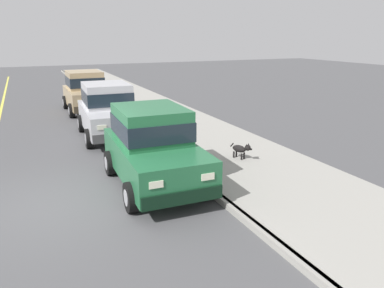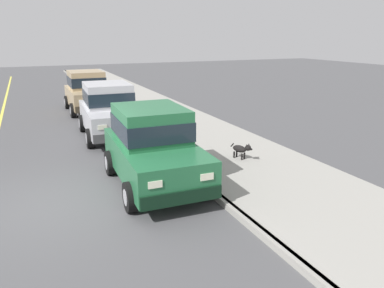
{
  "view_description": "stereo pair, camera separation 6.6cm",
  "coord_description": "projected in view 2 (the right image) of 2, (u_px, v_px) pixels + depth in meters",
  "views": [
    {
      "loc": [
        -0.42,
        -7.85,
        3.5
      ],
      "look_at": [
        3.28,
        0.36,
        0.85
      ],
      "focal_mm": 34.66,
      "sensor_mm": 36.0,
      "label": 1
    },
    {
      "loc": [
        -0.36,
        -7.88,
        3.5
      ],
      "look_at": [
        3.28,
        0.36,
        0.85
      ],
      "focal_mm": 34.66,
      "sensor_mm": 36.0,
      "label": 2
    }
  ],
  "objects": [
    {
      "name": "dog_black",
      "position": [
        241.0,
        149.0,
        10.4
      ],
      "size": [
        0.37,
        0.72,
        0.49
      ],
      "color": "black",
      "rests_on": "sidewalk"
    },
    {
      "name": "car_silver_hatchback",
      "position": [
        109.0,
        109.0,
        13.12
      ],
      "size": [
        2.06,
        3.86,
        1.88
      ],
      "color": "#BCBCC1",
      "rests_on": "ground"
    },
    {
      "name": "car_green_hatchback",
      "position": [
        153.0,
        146.0,
        8.81
      ],
      "size": [
        2.04,
        3.85,
        1.88
      ],
      "color": "#23663D",
      "rests_on": "ground"
    },
    {
      "name": "sidewalk",
      "position": [
        256.0,
        168.0,
        9.96
      ],
      "size": [
        3.6,
        64.0,
        0.14
      ],
      "primitive_type": "cube",
      "color": "#99968E",
      "rests_on": "ground"
    },
    {
      "name": "curb",
      "position": [
        195.0,
        178.0,
        9.26
      ],
      "size": [
        0.16,
        64.0,
        0.14
      ],
      "primitive_type": "cube",
      "color": "gray",
      "rests_on": "ground"
    },
    {
      "name": "car_tan_hatchback",
      "position": [
        87.0,
        91.0,
        17.54
      ],
      "size": [
        1.97,
        3.81,
        1.88
      ],
      "color": "tan",
      "rests_on": "ground"
    },
    {
      "name": "ground_plane",
      "position": [
        61.0,
        203.0,
        8.04
      ],
      "size": [
        80.0,
        80.0,
        0.0
      ],
      "primitive_type": "plane",
      "color": "#4C4C4F"
    }
  ]
}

